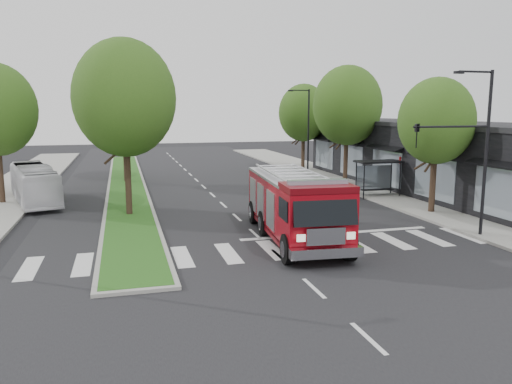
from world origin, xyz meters
TOP-DOWN VIEW (x-y plane):
  - ground at (0.00, 0.00)m, footprint 140.00×140.00m
  - sidewalk_right at (12.50, 10.00)m, footprint 5.00×80.00m
  - median at (-6.00, 18.00)m, footprint 3.00×50.00m
  - storefront_row at (17.00, 10.00)m, footprint 8.00×30.00m
  - bus_shelter at (11.20, 8.15)m, footprint 3.20×1.60m
  - tree_right_near at (11.50, 2.00)m, footprint 4.40×4.40m
  - tree_right_mid at (11.50, 14.00)m, footprint 5.60×5.60m
  - tree_right_far at (11.50, 24.00)m, footprint 5.00×5.00m
  - tree_median_near at (-6.00, 6.00)m, footprint 5.80×5.80m
  - tree_median_far at (-6.00, 20.00)m, footprint 5.60×5.60m
  - streetlight_right_near at (9.61, -3.50)m, footprint 4.08×0.22m
  - streetlight_right_far at (10.35, 20.00)m, footprint 2.11×0.20m
  - fire_engine at (1.60, -1.45)m, footprint 3.65×9.93m
  - city_bus at (-12.00, 11.96)m, footprint 4.50×9.48m

SIDE VIEW (x-z plane):
  - ground at x=0.00m, z-range 0.00..0.00m
  - sidewalk_right at x=12.50m, z-range 0.00..0.15m
  - median at x=-6.00m, z-range 0.00..0.16m
  - city_bus at x=-12.00m, z-range 0.00..2.57m
  - fire_engine at x=1.60m, z-range -0.07..3.31m
  - bus_shelter at x=11.20m, z-range 0.73..3.34m
  - storefront_row at x=17.00m, z-range 0.00..5.00m
  - streetlight_right_far at x=10.35m, z-range 0.48..8.48m
  - streetlight_right_near at x=9.61m, z-range 0.67..8.67m
  - tree_right_near at x=11.50m, z-range 1.48..9.53m
  - tree_right_far at x=11.50m, z-range 1.47..10.20m
  - tree_right_mid at x=11.50m, z-range 1.63..11.35m
  - tree_median_far at x=-6.00m, z-range 1.63..11.35m
  - tree_median_near at x=-6.00m, z-range 1.73..11.89m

